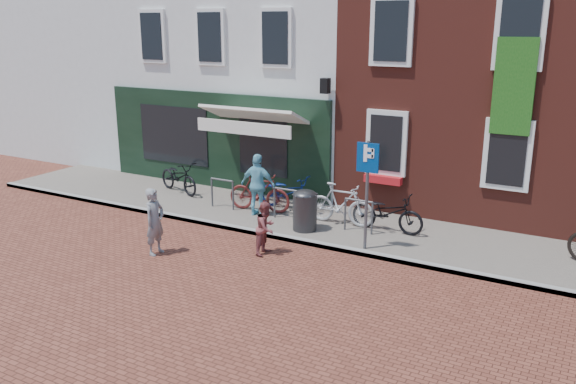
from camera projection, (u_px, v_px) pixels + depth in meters
The scene contains 15 objects.
ground at pixel (318, 248), 13.69m from camera, with size 80.00×80.00×0.00m, color brown.
sidewalk at pixel (382, 234), 14.47m from camera, with size 24.00×3.00×0.10m, color slate.
building_stucco at pixel (280, 38), 20.68m from camera, with size 8.00×8.00×9.00m, color silver.
building_brick_mid at pixel (488, 23), 17.27m from camera, with size 6.00×8.00×10.00m, color maroon.
filler_left at pixel (120, 36), 24.18m from camera, with size 7.00×8.00×9.00m, color silver.
litter_bin at pixel (305, 208), 14.44m from camera, with size 0.59×0.59×1.08m.
parking_sign at pixel (367, 176), 12.91m from camera, with size 0.50×0.08×2.46m.
woman at pixel (155, 221), 13.15m from camera, with size 0.55×0.36×1.52m, color gray.
boy at pixel (266, 228), 13.20m from camera, with size 0.59×0.46×1.21m, color brown.
cafe_person at pixel (258, 185), 15.48m from camera, with size 0.96×0.40×1.65m, color #71C3D7.
bicycle_0 at pixel (179, 177), 17.70m from camera, with size 0.63×1.81×0.95m, color black.
bicycle_1 at pixel (259, 192), 15.90m from camera, with size 0.50×1.76×1.05m, color maroon.
bicycle_2 at pixel (289, 192), 16.07m from camera, with size 0.63×1.81×0.95m, color navy.
bicycle_3 at pixel (341, 204), 14.87m from camera, with size 0.50×1.76×1.05m, color #AEAFB1.
bicycle_4 at pixel (387, 212), 14.38m from camera, with size 0.63×1.81×0.95m, color black.
Camera 1 is at (5.62, -11.53, 4.99)m, focal length 37.02 mm.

